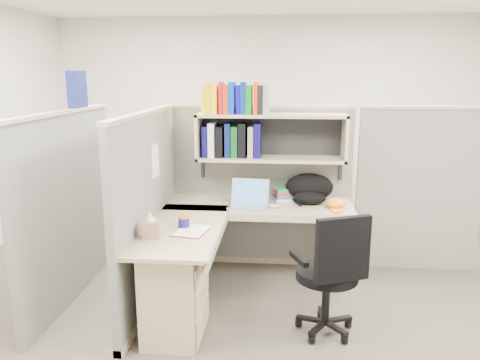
# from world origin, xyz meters

# --- Properties ---
(ground) EXTENTS (6.00, 6.00, 0.00)m
(ground) POSITION_xyz_m (0.00, 0.00, 0.00)
(ground) COLOR #342F28
(ground) RESTS_ON ground
(room_shell) EXTENTS (6.00, 6.00, 6.00)m
(room_shell) POSITION_xyz_m (0.00, 0.00, 1.62)
(room_shell) COLOR beige
(room_shell) RESTS_ON ground
(cubicle) EXTENTS (3.79, 1.84, 1.95)m
(cubicle) POSITION_xyz_m (-0.37, 0.45, 0.91)
(cubicle) COLOR slate
(cubicle) RESTS_ON ground
(desk) EXTENTS (1.74, 1.75, 0.73)m
(desk) POSITION_xyz_m (-0.41, -0.29, 0.44)
(desk) COLOR tan
(desk) RESTS_ON ground
(laptop) EXTENTS (0.38, 0.38, 0.25)m
(laptop) POSITION_xyz_m (-0.09, 0.41, 0.86)
(laptop) COLOR #AAABAF
(laptop) RESTS_ON desk
(backpack) EXTENTS (0.46, 0.35, 0.27)m
(backpack) POSITION_xyz_m (0.48, 0.65, 0.86)
(backpack) COLOR black
(backpack) RESTS_ON desk
(orange_cap) EXTENTS (0.17, 0.20, 0.09)m
(orange_cap) POSITION_xyz_m (0.70, 0.47, 0.78)
(orange_cap) COLOR orange
(orange_cap) RESTS_ON desk
(snack_canister) EXTENTS (0.09, 0.09, 0.09)m
(snack_canister) POSITION_xyz_m (-0.56, -0.19, 0.78)
(snack_canister) COLOR navy
(snack_canister) RESTS_ON desk
(tissue_box) EXTENTS (0.15, 0.15, 0.20)m
(tissue_box) POSITION_xyz_m (-0.76, -0.45, 0.83)
(tissue_box) COLOR #9D7559
(tissue_box) RESTS_ON desk
(mouse) EXTENTS (0.10, 0.07, 0.03)m
(mouse) POSITION_xyz_m (0.15, 0.42, 0.75)
(mouse) COLOR #97ACD7
(mouse) RESTS_ON desk
(paper_cup) EXTENTS (0.08, 0.08, 0.09)m
(paper_cup) POSITION_xyz_m (0.02, 0.71, 0.78)
(paper_cup) COLOR white
(paper_cup) RESTS_ON desk
(book_stack) EXTENTS (0.23, 0.28, 0.12)m
(book_stack) POSITION_xyz_m (0.22, 0.74, 0.79)
(book_stack) COLOR slate
(book_stack) RESTS_ON desk
(loose_paper) EXTENTS (0.27, 0.33, 0.00)m
(loose_paper) POSITION_xyz_m (-0.48, -0.28, 0.73)
(loose_paper) COLOR white
(loose_paper) RESTS_ON desk
(task_chair) EXTENTS (0.56, 0.53, 0.98)m
(task_chair) POSITION_xyz_m (0.57, -0.46, 0.34)
(task_chair) COLOR black
(task_chair) RESTS_ON ground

